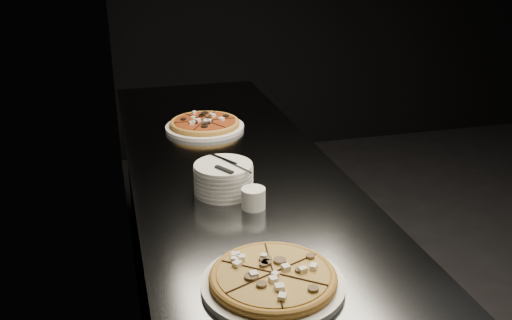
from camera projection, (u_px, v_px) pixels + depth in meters
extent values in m
cube|color=black|center=(118.00, 40.00, 1.79)|extent=(0.02, 5.00, 2.80)
cube|color=#575A5E|center=(236.00, 278.00, 2.24)|extent=(0.70, 2.40, 0.90)
cube|color=#575A5E|center=(235.00, 171.00, 2.06)|extent=(0.74, 2.44, 0.02)
cylinder|color=white|center=(273.00, 284.00, 1.38)|extent=(0.35, 0.35, 0.02)
cylinder|color=gold|center=(273.00, 279.00, 1.37)|extent=(0.40, 0.40, 0.01)
torus|color=gold|center=(273.00, 277.00, 1.37)|extent=(0.41, 0.41, 0.02)
cylinder|color=#F9CD53|center=(273.00, 275.00, 1.37)|extent=(0.35, 0.35, 0.01)
cylinder|color=white|center=(205.00, 127.00, 2.46)|extent=(0.34, 0.34, 0.02)
cylinder|color=gold|center=(205.00, 124.00, 2.46)|extent=(0.30, 0.30, 0.01)
torus|color=gold|center=(205.00, 123.00, 2.45)|extent=(0.30, 0.30, 0.02)
cylinder|color=#8E3514|center=(205.00, 122.00, 2.45)|extent=(0.26, 0.26, 0.01)
cylinder|color=white|center=(224.00, 190.00, 1.87)|extent=(0.19, 0.19, 0.01)
cylinder|color=white|center=(224.00, 186.00, 1.87)|extent=(0.19, 0.19, 0.01)
cylinder|color=white|center=(224.00, 182.00, 1.86)|extent=(0.19, 0.19, 0.01)
cylinder|color=white|center=(223.00, 178.00, 1.86)|extent=(0.19, 0.19, 0.01)
cylinder|color=white|center=(223.00, 174.00, 1.85)|extent=(0.19, 0.19, 0.01)
cylinder|color=white|center=(223.00, 170.00, 1.85)|extent=(0.19, 0.19, 0.01)
cylinder|color=white|center=(223.00, 166.00, 1.84)|extent=(0.19, 0.19, 0.01)
cube|color=#B3B5BA|center=(224.00, 159.00, 1.87)|extent=(0.08, 0.11, 0.00)
cube|color=black|center=(224.00, 169.00, 1.79)|extent=(0.05, 0.07, 0.01)
cube|color=#B3B5BA|center=(232.00, 164.00, 1.84)|extent=(0.05, 0.19, 0.00)
cylinder|color=silver|center=(253.00, 198.00, 1.76)|extent=(0.07, 0.07, 0.07)
cylinder|color=black|center=(253.00, 191.00, 1.75)|extent=(0.06, 0.06, 0.01)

